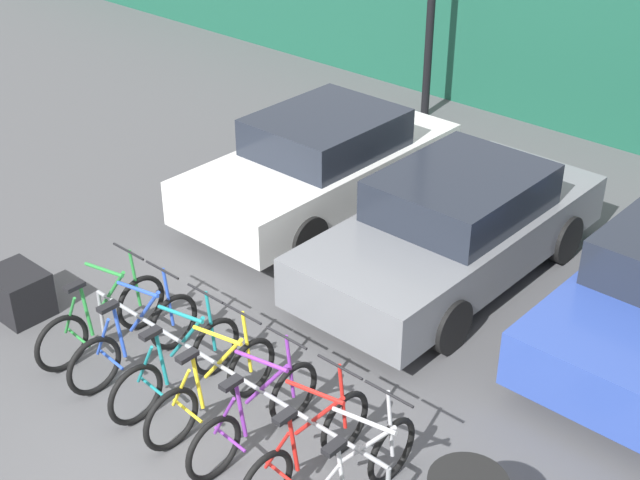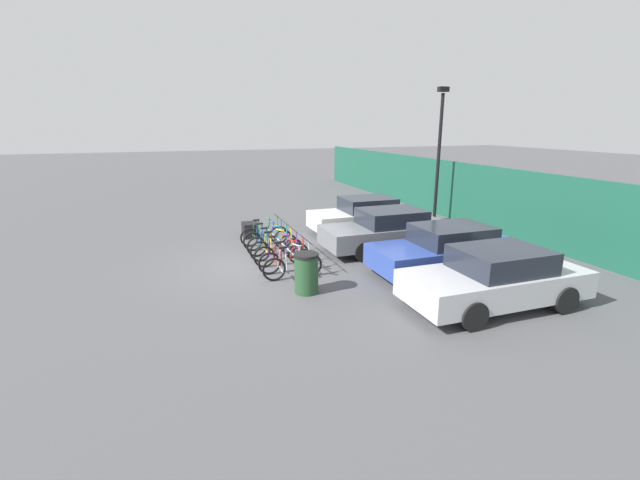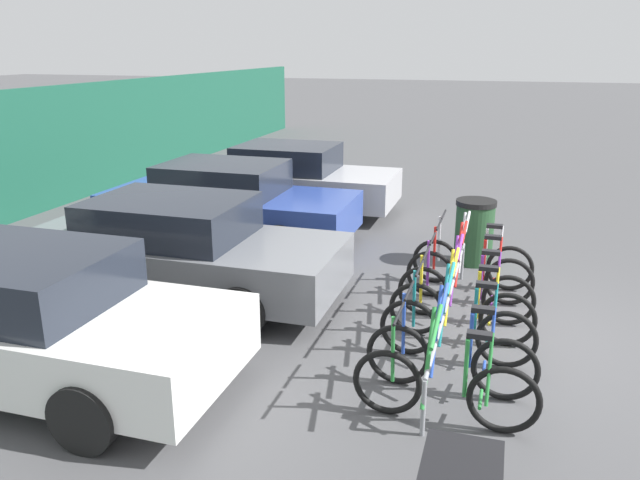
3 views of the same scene
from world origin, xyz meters
TOP-DOWN VIEW (x-y plane):
  - ground_plane at (0.00, 0.00)m, footprint 120.00×120.00m
  - bike_rack at (-0.30, 0.68)m, footprint 4.14×0.04m
  - bicycle_green at (-2.10, 0.53)m, footprint 0.68×1.71m
  - bicycle_blue at (-1.53, 0.53)m, footprint 0.68×1.71m
  - bicycle_teal at (-0.85, 0.53)m, footprint 0.68×1.71m
  - bicycle_yellow at (-0.31, 0.53)m, footprint 0.68×1.71m
  - bicycle_purple at (0.28, 0.53)m, footprint 0.68×1.71m
  - bicycle_red at (0.94, 0.53)m, footprint 0.68×1.71m
  - bicycle_silver at (1.50, 0.53)m, footprint 0.68×1.71m
  - car_white at (-2.55, 4.65)m, footprint 1.91×4.24m
  - car_grey at (-0.10, 4.34)m, footprint 1.91×4.43m
  - car_blue at (2.53, 4.82)m, footprint 1.91×4.41m
  - car_silver at (4.84, 4.46)m, footprint 1.91×4.30m
  - trash_bin at (2.57, 0.57)m, footprint 0.63×0.63m

SIDE VIEW (x-z plane):
  - ground_plane at x=0.00m, z-range 0.00..0.00m
  - bicycle_green at x=-2.10m, z-range -0.15..0.90m
  - bicycle_blue at x=-1.53m, z-range -0.15..0.90m
  - bicycle_teal at x=-0.85m, z-range -0.15..0.90m
  - bicycle_yellow at x=-0.31m, z-range -0.15..0.90m
  - bicycle_purple at x=0.28m, z-range -0.15..0.90m
  - bicycle_red at x=0.94m, z-range -0.15..0.90m
  - bicycle_silver at x=1.50m, z-range -0.15..0.90m
  - bike_rack at x=-0.30m, z-range 0.21..0.78m
  - trash_bin at x=2.57m, z-range 0.00..1.03m
  - car_white at x=-2.55m, z-range -0.01..1.39m
  - car_silver at x=4.84m, z-range -0.01..1.39m
  - car_blue at x=2.53m, z-range -0.01..1.39m
  - car_grey at x=-0.10m, z-range -0.01..1.39m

